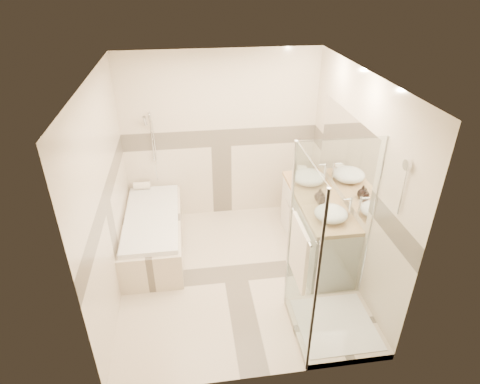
{
  "coord_description": "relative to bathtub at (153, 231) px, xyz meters",
  "views": [
    {
      "loc": [
        -0.49,
        -3.91,
        3.45
      ],
      "look_at": [
        0.1,
        0.25,
        1.05
      ],
      "focal_mm": 30.0,
      "sensor_mm": 36.0,
      "label": 1
    }
  ],
  "objects": [
    {
      "name": "vanity",
      "position": [
        2.15,
        -0.35,
        0.12
      ],
      "size": [
        0.58,
        1.62,
        0.85
      ],
      "color": "silver",
      "rests_on": "ground"
    },
    {
      "name": "rolled_towel",
      "position": [
        -0.17,
        0.75,
        0.31
      ],
      "size": [
        0.24,
        0.11,
        0.11
      ],
      "primitive_type": "cylinder",
      "rotation": [
        0.0,
        1.57,
        0.0
      ],
      "color": "white",
      "rests_on": "bathtub"
    },
    {
      "name": "vessel_sink_near",
      "position": [
        2.13,
        0.06,
        0.63
      ],
      "size": [
        0.44,
        0.44,
        0.18
      ],
      "primitive_type": "ellipsoid",
      "color": "white",
      "rests_on": "vanity"
    },
    {
      "name": "shower_enclosure",
      "position": [
        1.86,
        -1.62,
        0.2
      ],
      "size": [
        0.96,
        0.93,
        2.04
      ],
      "color": "beige",
      "rests_on": "ground"
    },
    {
      "name": "bathtub",
      "position": [
        0.0,
        0.0,
        0.0
      ],
      "size": [
        0.75,
        1.7,
        0.56
      ],
      "color": "beige",
      "rests_on": "ground"
    },
    {
      "name": "faucet_far",
      "position": [
        2.35,
        -0.84,
        0.7
      ],
      "size": [
        0.11,
        0.03,
        0.27
      ],
      "color": "silver",
      "rests_on": "vanity"
    },
    {
      "name": "room",
      "position": [
        1.08,
        -0.64,
        0.95
      ],
      "size": [
        2.82,
        3.02,
        2.52
      ],
      "color": "beige",
      "rests_on": "ground"
    },
    {
      "name": "amenity_bottle_a",
      "position": [
        2.13,
        -0.49,
        0.63
      ],
      "size": [
        0.08,
        0.08,
        0.17
      ],
      "primitive_type": "imported",
      "rotation": [
        0.0,
        0.0,
        0.05
      ],
      "color": "black",
      "rests_on": "vanity"
    },
    {
      "name": "folded_towels",
      "position": [
        2.13,
        0.37,
        0.58
      ],
      "size": [
        0.17,
        0.24,
        0.07
      ],
      "primitive_type": "cube",
      "rotation": [
        0.0,
        0.0,
        -0.2
      ],
      "color": "white",
      "rests_on": "vanity"
    },
    {
      "name": "faucet_near",
      "position": [
        2.35,
        0.06,
        0.71
      ],
      "size": [
        0.12,
        0.03,
        0.28
      ],
      "color": "silver",
      "rests_on": "vanity"
    },
    {
      "name": "vessel_sink_far",
      "position": [
        2.13,
        -0.84,
        0.62
      ],
      "size": [
        0.39,
        0.39,
        0.16
      ],
      "primitive_type": "ellipsoid",
      "color": "white",
      "rests_on": "vanity"
    },
    {
      "name": "amenity_bottle_b",
      "position": [
        2.13,
        -0.41,
        0.63
      ],
      "size": [
        0.15,
        0.15,
        0.17
      ],
      "primitive_type": "imported",
      "rotation": [
        0.0,
        0.0,
        -0.09
      ],
      "color": "black",
      "rests_on": "vanity"
    }
  ]
}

